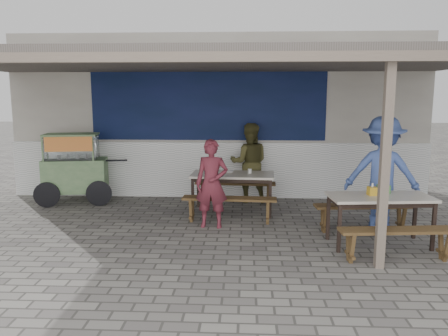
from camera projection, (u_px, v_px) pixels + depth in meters
name	position (u px, v px, depth m)	size (l,w,h in m)	color
ground	(205.00, 241.00, 6.66)	(60.00, 60.00, 0.00)	slate
back_wall	(219.00, 117.00, 9.90)	(9.00, 1.28, 3.50)	beige
warung_roof	(210.00, 63.00, 7.10)	(9.00, 4.21, 2.81)	#574E4A
table_left	(233.00, 178.00, 8.19)	(1.57, 0.84, 0.75)	beige
bench_left_street	(229.00, 203.00, 7.59)	(1.65, 0.36, 0.45)	brown
bench_left_wall	(235.00, 187.00, 8.91)	(1.65, 0.36, 0.45)	brown
table_right	(380.00, 201.00, 6.39)	(1.53, 0.82, 0.75)	beige
bench_right_street	(398.00, 237.00, 5.80)	(1.60, 0.43, 0.45)	brown
bench_right_wall	(363.00, 211.00, 7.08)	(1.60, 0.43, 0.45)	brown
vendor_cart	(74.00, 166.00, 8.93)	(1.72, 0.93, 1.43)	#7C9A67
patron_street_side	(212.00, 184.00, 7.28)	(0.54, 0.36, 1.49)	maroon
patron_wall_side	(249.00, 163.00, 9.05)	(0.80, 0.62, 1.64)	#4C4824
patron_right_table	(382.00, 173.00, 7.25)	(1.20, 0.69, 1.86)	#4760AC
tissue_box	(372.00, 191.00, 6.41)	(0.12, 0.12, 0.12)	gold
donation_box	(383.00, 189.00, 6.56)	(0.18, 0.12, 0.12)	#3C7E38
condiment_jar	(250.00, 171.00, 8.23)	(0.07, 0.07, 0.08)	silver
condiment_bowl	(229.00, 172.00, 8.27)	(0.19, 0.19, 0.05)	silver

